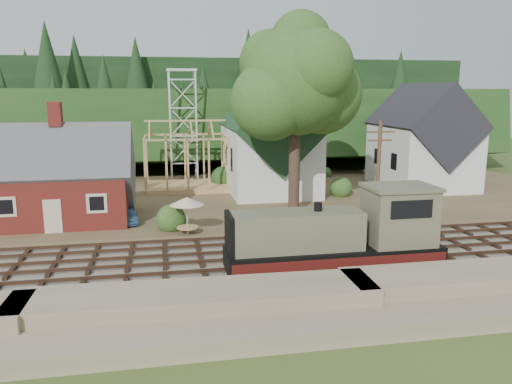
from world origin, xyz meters
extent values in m
plane|color=#384C1E|center=(0.00, 0.00, 0.00)|extent=(140.00, 140.00, 0.00)
cube|color=#7F7259|center=(0.00, -8.50, 0.00)|extent=(64.00, 5.00, 1.60)
cube|color=#726B5B|center=(0.00, 0.00, 0.08)|extent=(64.00, 11.00, 0.16)
cube|color=brown|center=(0.00, 18.00, 0.15)|extent=(64.00, 26.00, 0.30)
cube|color=#1E3F19|center=(0.00, 42.00, 0.00)|extent=(70.00, 28.96, 12.74)
cube|color=black|center=(0.00, 58.00, 0.00)|extent=(80.00, 20.00, 12.00)
cube|color=#5B1F14|center=(-16.00, 11.00, 2.20)|extent=(10.00, 7.00, 3.80)
cube|color=#4C4C51|center=(-16.00, 11.00, 4.10)|extent=(10.80, 7.41, 7.41)
cube|color=#5B1F14|center=(-16.00, 11.00, 8.40)|extent=(0.90, 0.90, 1.80)
cube|color=beige|center=(-16.00, 7.48, 1.50)|extent=(1.20, 0.06, 2.40)
cube|color=silver|center=(2.00, 20.00, 3.50)|extent=(8.00, 12.00, 6.40)
cube|color=#19371C|center=(2.00, 20.00, 6.70)|extent=(8.40, 12.96, 8.40)
cube|color=silver|center=(2.00, 14.00, 8.70)|extent=(2.40, 2.40, 4.00)
cone|color=#19371C|center=(2.00, 14.00, 12.00)|extent=(5.37, 5.37, 2.60)
cube|color=silver|center=(18.00, 19.00, 3.50)|extent=(8.00, 10.00, 6.40)
cube|color=black|center=(18.00, 19.00, 6.70)|extent=(8.40, 10.80, 8.40)
cube|color=tan|center=(-6.00, 22.00, 0.55)|extent=(8.00, 6.00, 0.50)
cube|color=tan|center=(-6.00, 22.00, 7.20)|extent=(8.00, 0.18, 0.18)
cube|color=silver|center=(-7.40, 26.60, 6.30)|extent=(0.18, 0.18, 12.00)
cube|color=silver|center=(-4.60, 26.60, 6.30)|extent=(0.18, 0.18, 12.00)
cube|color=silver|center=(-7.40, 29.40, 6.30)|extent=(0.18, 0.18, 12.00)
cube|color=silver|center=(-4.60, 29.40, 6.30)|extent=(0.18, 0.18, 12.00)
cube|color=silver|center=(-6.00, 28.00, 12.30)|extent=(3.20, 3.20, 0.25)
cylinder|color=#38281E|center=(2.00, 10.00, 4.30)|extent=(0.90, 0.90, 8.00)
sphere|color=#2F521E|center=(2.00, 10.00, 10.80)|extent=(8.40, 8.40, 8.40)
sphere|color=#2F521E|center=(4.50, 11.00, 9.80)|extent=(6.40, 6.40, 6.40)
sphere|color=#2F521E|center=(-0.20, 9.20, 9.30)|extent=(6.00, 6.00, 6.00)
cylinder|color=#4C331E|center=(7.00, 5.20, 4.00)|extent=(0.28, 0.28, 8.00)
cube|color=#4C331E|center=(7.00, 5.20, 7.20)|extent=(2.20, 0.12, 0.12)
cube|color=#4C331E|center=(7.00, 5.20, 6.60)|extent=(1.80, 0.12, 0.12)
cube|color=black|center=(0.86, -3.00, 0.33)|extent=(11.88, 2.47, 0.35)
cube|color=black|center=(0.86, -3.00, 1.05)|extent=(11.88, 2.87, 1.09)
cube|color=#5D5C44|center=(-1.32, -3.00, 2.64)|extent=(7.13, 2.28, 2.08)
cube|color=#5D5C44|center=(4.62, -3.00, 3.18)|extent=(3.56, 2.77, 3.17)
cube|color=#5D5C44|center=(4.62, -3.00, 4.82)|extent=(3.76, 2.97, 0.20)
cube|color=black|center=(4.62, -4.41, 3.88)|extent=(2.38, 0.06, 0.99)
cube|color=#49130F|center=(0.86, -4.46, 1.05)|extent=(11.88, 0.04, 0.69)
cube|color=#49130F|center=(0.86, -1.54, 1.05)|extent=(11.88, 0.04, 0.69)
cylinder|color=black|center=(-0.13, -3.00, 3.78)|extent=(0.44, 0.44, 0.69)
imported|color=#558EB7|center=(-11.05, 9.39, 0.87)|extent=(1.91, 3.55, 1.15)
imported|color=#81AB76|center=(-19.50, 12.25, 0.94)|extent=(4.11, 2.58, 1.28)
imported|color=#B0310E|center=(22.93, 19.61, 0.83)|extent=(4.09, 2.54, 1.06)
cylinder|color=silver|center=(-6.80, 5.50, 1.47)|extent=(0.11, 0.11, 2.35)
cylinder|color=tan|center=(-6.80, 5.50, 0.78)|extent=(1.50, 1.50, 0.09)
cone|color=beige|center=(-6.80, 5.50, 2.65)|extent=(2.35, 2.35, 0.53)
camera|label=1|loc=(-8.29, -28.22, 10.02)|focal=35.00mm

